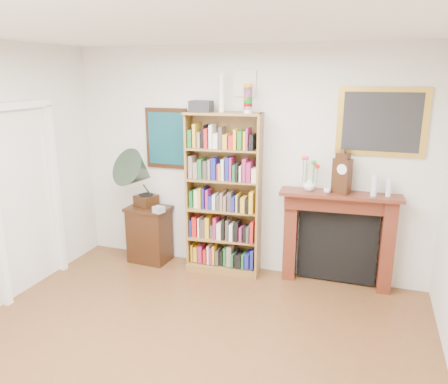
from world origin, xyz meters
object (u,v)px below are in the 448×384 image
cd_stack (159,210)px  bottle_left (374,186)px  flower_vase (309,184)px  bottle_right (389,188)px  side_cabinet (150,234)px  teacup (327,191)px  bookshelf (223,185)px  fireplace (338,230)px  mantel_clock (342,174)px  gramophone (140,175)px

cd_stack → bottle_left: bearing=4.6°
cd_stack → flower_vase: flower_vase is taller
cd_stack → bottle_right: (2.71, 0.24, 0.45)m
side_cabinet → teacup: (2.29, 0.00, 0.80)m
side_cabinet → bottle_right: bottle_right is taller
bookshelf → fireplace: bookshelf is taller
mantel_clock → gramophone: bearing=-151.8°
bookshelf → teacup: bookshelf is taller
bottle_right → fireplace: bearing=175.8°
bookshelf → fireplace: 1.47m
flower_vase → bottle_left: (0.71, -0.01, 0.04)m
bookshelf → fireplace: bearing=-1.9°
fireplace → flower_vase: bearing=-173.8°
bookshelf → teacup: bearing=-6.9°
bookshelf → gramophone: bookshelf is taller
fireplace → bottle_left: size_ratio=5.76×
side_cabinet → flower_vase: bearing=5.4°
cd_stack → bottle_left: 2.61m
flower_vase → bottle_right: bearing=1.7°
gramophone → cd_stack: bearing=8.4°
side_cabinet → bottle_left: (2.79, 0.04, 0.89)m
fireplace → teacup: bearing=-144.8°
cd_stack → bottle_right: bearing=5.1°
fireplace → teacup: 0.54m
bookshelf → bottle_right: size_ratio=11.64×
fireplace → gramophone: gramophone is taller
flower_vase → bookshelf: bearing=-178.8°
flower_vase → bottle_left: 0.71m
teacup → bottle_left: (0.50, 0.04, 0.09)m
flower_vase → bottle_right: (0.86, 0.03, 0.02)m
fireplace → flower_vase: 0.66m
bottle_left → flower_vase: bearing=179.0°
fireplace → mantel_clock: 0.70m
fireplace → teacup: (-0.14, -0.12, 0.50)m
mantel_clock → bottle_left: (0.35, -0.01, -0.10)m
gramophone → bookshelf: bearing=27.1°
side_cabinet → teacup: teacup is taller
bookshelf → teacup: 1.25m
bookshelf → flower_vase: size_ratio=15.42×
mantel_clock → bottle_left: bearing=23.8°
side_cabinet → fireplace: size_ratio=0.55×
bookshelf → teacup: (1.25, -0.03, 0.05)m
side_cabinet → fireplace: fireplace is taller
bookshelf → cd_stack: (-0.80, -0.19, -0.33)m
gramophone → teacup: 2.34m
bookshelf → gramophone: bearing=-178.2°
bookshelf → side_cabinet: (-1.04, -0.03, -0.75)m
fireplace → flower_vase: flower_vase is taller
side_cabinet → fireplace: 2.45m
fireplace → gramophone: 2.55m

